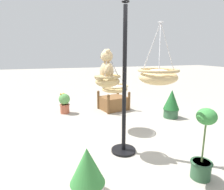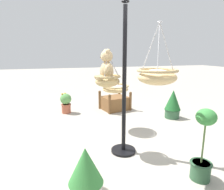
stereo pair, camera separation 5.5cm
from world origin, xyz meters
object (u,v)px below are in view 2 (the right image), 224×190
at_px(display_pole_central, 124,109).
at_px(potted_plant_small_succulent, 86,172).
at_px(teddy_bear, 106,67).
at_px(wooden_planter_box, 115,102).
at_px(hanging_basket_right_low, 115,88).
at_px(potted_plant_flowering_red, 203,149).
at_px(hanging_basket_left_high, 157,76).
at_px(potted_plant_fern_front, 173,104).
at_px(potted_plant_tall_leafy, 66,102).
at_px(hanging_basket_with_teddy, 107,80).

bearing_deg(display_pole_central, potted_plant_small_succulent, 137.11).
distance_m(teddy_bear, wooden_planter_box, 2.89).
xyz_separation_m(teddy_bear, hanging_basket_right_low, (0.90, -0.47, -0.55)).
relative_size(display_pole_central, potted_plant_flowering_red, 2.45).
relative_size(display_pole_central, wooden_planter_box, 2.68).
bearing_deg(wooden_planter_box, hanging_basket_left_high, 170.76).
relative_size(hanging_basket_left_high, potted_plant_fern_front, 0.99).
relative_size(potted_plant_flowering_red, potted_plant_tall_leafy, 1.70).
xyz_separation_m(display_pole_central, hanging_basket_left_high, (-0.84, -0.12, 0.67)).
height_order(display_pole_central, hanging_basket_right_low, display_pole_central).
height_order(hanging_basket_right_low, potted_plant_flowering_red, hanging_basket_right_low).
bearing_deg(teddy_bear, potted_plant_flowering_red, -139.18).
height_order(display_pole_central, potted_plant_tall_leafy, display_pole_central).
height_order(wooden_planter_box, potted_plant_tall_leafy, potted_plant_tall_leafy).
xyz_separation_m(wooden_planter_box, potted_plant_flowering_red, (-3.61, -0.09, 0.24)).
distance_m(teddy_bear, potted_plant_fern_front, 2.74).
bearing_deg(wooden_planter_box, potted_plant_flowering_red, -178.61).
relative_size(wooden_planter_box, potted_plant_flowering_red, 0.92).
bearing_deg(teddy_bear, hanging_basket_right_low, -27.32).
bearing_deg(potted_plant_tall_leafy, potted_plant_small_succulent, 179.77).
xyz_separation_m(hanging_basket_with_teddy, potted_plant_fern_front, (1.19, -2.17, -0.89)).
distance_m(hanging_basket_with_teddy, wooden_planter_box, 2.79).
relative_size(hanging_basket_left_high, potted_plant_flowering_red, 0.74).
distance_m(hanging_basket_right_low, potted_plant_fern_front, 1.84).
xyz_separation_m(display_pole_central, teddy_bear, (0.15, 0.27, 0.72)).
height_order(hanging_basket_right_low, potted_plant_tall_leafy, hanging_basket_right_low).
xyz_separation_m(potted_plant_tall_leafy, potted_plant_small_succulent, (-3.54, 0.01, 0.00)).
xyz_separation_m(hanging_basket_with_teddy, teddy_bear, (0.00, 0.02, 0.23)).
height_order(potted_plant_flowering_red, potted_plant_tall_leafy, potted_plant_flowering_red).
relative_size(hanging_basket_with_teddy, potted_plant_flowering_red, 0.56).
xyz_separation_m(display_pole_central, hanging_basket_right_low, (1.05, -0.19, 0.17)).
distance_m(wooden_planter_box, potted_plant_small_succulent, 3.76).
xyz_separation_m(teddy_bear, potted_plant_flowering_red, (-1.20, -1.03, -1.05)).
distance_m(teddy_bear, hanging_basket_right_low, 1.15).
bearing_deg(hanging_basket_with_teddy, potted_plant_tall_leafy, 12.68).
distance_m(hanging_basket_left_high, potted_plant_small_succulent, 1.48).
bearing_deg(hanging_basket_right_low, potted_plant_fern_front, -80.76).
distance_m(teddy_bear, hanging_basket_left_high, 1.07).
bearing_deg(potted_plant_tall_leafy, potted_plant_flowering_red, -156.97).
distance_m(display_pole_central, potted_plant_small_succulent, 1.30).
bearing_deg(teddy_bear, potted_plant_fern_front, -61.64).
height_order(hanging_basket_left_high, potted_plant_fern_front, hanging_basket_left_high).
distance_m(teddy_bear, potted_plant_tall_leafy, 2.83).
xyz_separation_m(hanging_basket_right_low, potted_plant_small_succulent, (-1.95, 1.02, -0.64)).
bearing_deg(hanging_basket_left_high, potted_plant_tall_leafy, 14.94).
bearing_deg(teddy_bear, potted_plant_small_succulent, 152.01).
bearing_deg(potted_plant_fern_front, teddy_bear, 118.36).
xyz_separation_m(teddy_bear, potted_plant_tall_leafy, (2.50, 0.54, -1.19)).
height_order(wooden_planter_box, potted_plant_small_succulent, potted_plant_small_succulent).
bearing_deg(wooden_planter_box, potted_plant_tall_leafy, 86.40).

